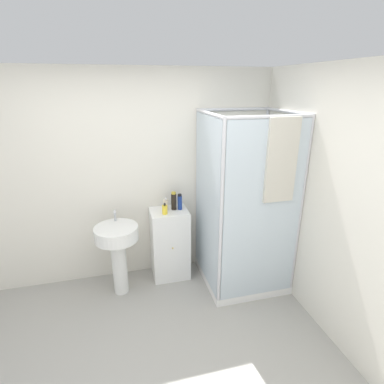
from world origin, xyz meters
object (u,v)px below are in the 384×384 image
at_px(shampoo_bottle_blue, 180,202).
at_px(lotion_bottle_white, 166,205).
at_px(sink, 118,245).
at_px(soap_dispenser, 165,210).
at_px(shampoo_bottle_tall_black, 174,201).

xyz_separation_m(shampoo_bottle_blue, lotion_bottle_white, (-0.17, 0.02, -0.03)).
distance_m(sink, soap_dispenser, 0.66).
relative_size(soap_dispenser, lotion_bottle_white, 0.85).
height_order(soap_dispenser, lotion_bottle_white, lotion_bottle_white).
bearing_deg(shampoo_bottle_tall_black, soap_dispenser, -140.33).
height_order(shampoo_bottle_tall_black, lotion_bottle_white, shampoo_bottle_tall_black).
bearing_deg(shampoo_bottle_tall_black, sink, -162.81).
xyz_separation_m(shampoo_bottle_tall_black, shampoo_bottle_blue, (0.07, -0.01, -0.01)).
bearing_deg(shampoo_bottle_blue, sink, -165.30).
height_order(soap_dispenser, shampoo_bottle_blue, shampoo_bottle_blue).
height_order(sink, shampoo_bottle_tall_black, shampoo_bottle_tall_black).
height_order(sink, shampoo_bottle_blue, shampoo_bottle_blue).
distance_m(sink, shampoo_bottle_tall_black, 0.82).
bearing_deg(sink, lotion_bottle_white, 20.13).
distance_m(soap_dispenser, shampoo_bottle_tall_black, 0.17).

